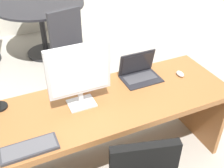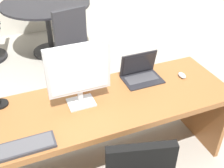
{
  "view_description": "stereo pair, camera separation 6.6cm",
  "coord_description": "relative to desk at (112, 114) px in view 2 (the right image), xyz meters",
  "views": [
    {
      "loc": [
        -0.7,
        -1.52,
        2.06
      ],
      "look_at": [
        0.0,
        0.03,
        0.87
      ],
      "focal_mm": 44.05,
      "sensor_mm": 36.0,
      "label": 1
    },
    {
      "loc": [
        -0.64,
        -1.55,
        2.06
      ],
      "look_at": [
        0.0,
        0.03,
        0.87
      ],
      "focal_mm": 44.05,
      "sensor_mm": 36.0,
      "label": 2
    }
  ],
  "objects": [
    {
      "name": "keyboard",
      "position": [
        -0.69,
        -0.29,
        0.2
      ],
      "size": [
        0.36,
        0.14,
        0.02
      ],
      "color": "#2D2D33",
      "rests_on": "desk"
    },
    {
      "name": "meeting_chair_near",
      "position": [
        0.11,
        1.44,
        -0.2
      ],
      "size": [
        0.56,
        0.57,
        0.91
      ],
      "color": "black",
      "rests_on": "ground"
    },
    {
      "name": "laptop",
      "position": [
        0.33,
        0.16,
        0.25
      ],
      "size": [
        0.32,
        0.23,
        0.22
      ],
      "color": "black",
      "rests_on": "desk"
    },
    {
      "name": "coffee_mug",
      "position": [
        -0.17,
        0.19,
        0.23
      ],
      "size": [
        0.1,
        0.08,
        0.09
      ],
      "color": "red",
      "rests_on": "desk"
    },
    {
      "name": "ground",
      "position": [
        0.0,
        1.46,
        -0.56
      ],
      "size": [
        12.0,
        12.0,
        0.0
      ],
      "primitive_type": "plane",
      "color": "gray"
    },
    {
      "name": "mouse",
      "position": [
        0.66,
        0.02,
        0.21
      ],
      "size": [
        0.05,
        0.09,
        0.04
      ],
      "color": "silver",
      "rests_on": "desk"
    },
    {
      "name": "meeting_table",
      "position": [
        -0.08,
        2.3,
        0.04
      ],
      "size": [
        1.25,
        1.25,
        0.79
      ],
      "color": "black",
      "rests_on": "ground"
    },
    {
      "name": "monitor",
      "position": [
        -0.25,
        0.0,
        0.47
      ],
      "size": [
        0.46,
        0.16,
        0.49
      ],
      "color": "#B7BABF",
      "rests_on": "desk"
    },
    {
      "name": "desk",
      "position": [
        0.0,
        0.0,
        0.0
      ],
      "size": [
        1.89,
        0.69,
        0.75
      ],
      "color": "brown",
      "rests_on": "ground"
    }
  ]
}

